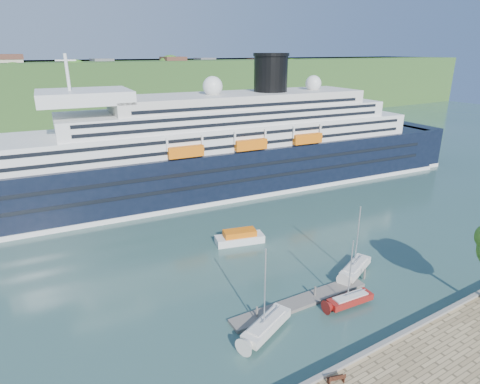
# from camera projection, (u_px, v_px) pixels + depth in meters

# --- Properties ---
(ground) EXTENTS (400.00, 400.00, 0.00)m
(ground) POSITION_uv_depth(u_px,v_px,m) (374.00, 355.00, 38.40)
(ground) COLOR #2B4D45
(ground) RESTS_ON ground
(far_hillside) EXTENTS (400.00, 50.00, 24.00)m
(far_hillside) POSITION_uv_depth(u_px,v_px,m) (75.00, 94.00, 151.30)
(far_hillside) COLOR #2D5321
(far_hillside) RESTS_ON ground
(quay_coping) EXTENTS (220.00, 0.50, 0.30)m
(quay_coping) POSITION_uv_depth(u_px,v_px,m) (377.00, 347.00, 37.86)
(quay_coping) COLOR slate
(quay_coping) RESTS_ON promenade
(cruise_ship) EXTENTS (122.65, 29.66, 27.28)m
(cruise_ship) POSITION_uv_depth(u_px,v_px,m) (214.00, 125.00, 79.56)
(cruise_ship) COLOR black
(cruise_ship) RESTS_ON ground
(park_bench) EXTENTS (1.73, 1.09, 1.03)m
(park_bench) POSITION_uv_depth(u_px,v_px,m) (336.00, 378.00, 33.83)
(park_bench) COLOR #431F13
(park_bench) RESTS_ON promenade
(floating_pontoon) EXTENTS (18.09, 2.78, 0.40)m
(floating_pontoon) POSITION_uv_depth(u_px,v_px,m) (301.00, 302.00, 46.26)
(floating_pontoon) COLOR slate
(floating_pontoon) RESTS_ON ground
(sailboat_white_near) EXTENTS (7.58, 4.74, 9.51)m
(sailboat_white_near) POSITION_uv_depth(u_px,v_px,m) (267.00, 294.00, 39.86)
(sailboat_white_near) COLOR silver
(sailboat_white_near) RESTS_ON ground
(sailboat_red) EXTENTS (6.30, 2.20, 7.99)m
(sailboat_red) POSITION_uv_depth(u_px,v_px,m) (353.00, 275.00, 44.58)
(sailboat_red) COLOR maroon
(sailboat_red) RESTS_ON ground
(sailboat_white_far) EXTENTS (7.35, 4.59, 9.22)m
(sailboat_white_far) POSITION_uv_depth(u_px,v_px,m) (358.00, 242.00, 50.90)
(sailboat_white_far) COLOR silver
(sailboat_white_far) RESTS_ON ground
(tender_launch) EXTENTS (7.80, 4.32, 2.04)m
(tender_launch) POSITION_uv_depth(u_px,v_px,m) (240.00, 236.00, 60.65)
(tender_launch) COLOR orange
(tender_launch) RESTS_ON ground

